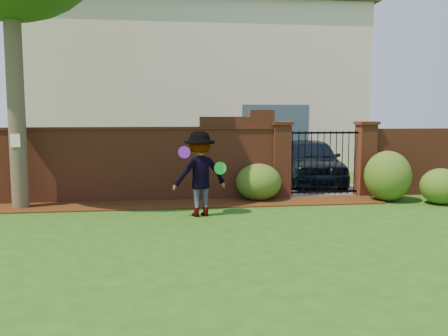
{
  "coord_description": "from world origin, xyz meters",
  "views": [
    {
      "loc": [
        -0.56,
        -7.37,
        2.04
      ],
      "look_at": [
        0.63,
        1.4,
        1.05
      ],
      "focal_mm": 38.12,
      "sensor_mm": 36.0,
      "label": 1
    }
  ],
  "objects": [
    {
      "name": "ground",
      "position": [
        0.0,
        0.0,
        -0.01
      ],
      "size": [
        80.0,
        80.0,
        0.01
      ],
      "primitive_type": "cube",
      "color": "#234F13",
      "rests_on": "ground"
    },
    {
      "name": "mulch_bed",
      "position": [
        -0.95,
        3.34,
        0.01
      ],
      "size": [
        11.1,
        1.08,
        0.03
      ],
      "primitive_type": "cube",
      "color": "#361A09",
      "rests_on": "ground"
    },
    {
      "name": "brick_wall",
      "position": [
        -2.01,
        4.0,
        0.93
      ],
      "size": [
        8.7,
        0.31,
        2.16
      ],
      "color": "brown",
      "rests_on": "ground"
    },
    {
      "name": "brick_wall_return",
      "position": [
        6.6,
        4.0,
        0.85
      ],
      "size": [
        4.0,
        0.25,
        1.7
      ],
      "primitive_type": "cube",
      "color": "brown",
      "rests_on": "ground"
    },
    {
      "name": "pillar_left",
      "position": [
        2.4,
        4.0,
        0.96
      ],
      "size": [
        0.5,
        0.5,
        1.88
      ],
      "color": "brown",
      "rests_on": "ground"
    },
    {
      "name": "pillar_right",
      "position": [
        4.6,
        4.0,
        0.96
      ],
      "size": [
        0.5,
        0.5,
        1.88
      ],
      "color": "brown",
      "rests_on": "ground"
    },
    {
      "name": "iron_gate",
      "position": [
        3.5,
        4.0,
        0.85
      ],
      "size": [
        1.78,
        0.03,
        1.6
      ],
      "color": "black",
      "rests_on": "ground"
    },
    {
      "name": "driveway",
      "position": [
        3.5,
        8.0,
        0.01
      ],
      "size": [
        3.2,
        8.0,
        0.01
      ],
      "primitive_type": "cube",
      "color": "#64635E",
      "rests_on": "ground"
    },
    {
      "name": "house",
      "position": [
        1.0,
        12.0,
        3.16
      ],
      "size": [
        12.4,
        6.4,
        6.3
      ],
      "color": "beige",
      "rests_on": "ground"
    },
    {
      "name": "car",
      "position": [
        3.85,
        6.03,
        0.68
      ],
      "size": [
        2.05,
        4.17,
        1.37
      ],
      "primitive_type": "imported",
      "rotation": [
        0.0,
        0.0,
        -0.11
      ],
      "color": "black",
      "rests_on": "ground"
    },
    {
      "name": "paper_notice",
      "position": [
        -3.6,
        3.21,
        1.5
      ],
      "size": [
        0.2,
        0.01,
        0.28
      ],
      "primitive_type": "cube",
      "color": "white",
      "rests_on": "tree"
    },
    {
      "name": "shrub_left",
      "position": [
        1.77,
        3.65,
        0.44
      ],
      "size": [
        1.09,
        1.09,
        0.89
      ],
      "primitive_type": "ellipsoid",
      "color": "#2A5319",
      "rests_on": "ground"
    },
    {
      "name": "shrub_middle",
      "position": [
        4.79,
        3.18,
        0.6
      ],
      "size": [
        1.09,
        1.09,
        1.2
      ],
      "primitive_type": "ellipsoid",
      "color": "#2A5319",
      "rests_on": "ground"
    },
    {
      "name": "shrub_right",
      "position": [
        5.82,
        2.62,
        0.41
      ],
      "size": [
        0.93,
        0.93,
        0.83
      ],
      "primitive_type": "ellipsoid",
      "color": "#2A5319",
      "rests_on": "ground"
    },
    {
      "name": "man",
      "position": [
        0.24,
        2.08,
        0.86
      ],
      "size": [
        1.22,
        0.87,
        1.71
      ],
      "primitive_type": "imported",
      "rotation": [
        0.0,
        0.0,
        3.37
      ],
      "color": "gray",
      "rests_on": "ground"
    },
    {
      "name": "frisbee_purple",
      "position": [
        -0.09,
        1.83,
        1.32
      ],
      "size": [
        0.25,
        0.1,
        0.24
      ],
      "primitive_type": "cylinder",
      "rotation": [
        1.36,
        0.0,
        0.14
      ],
      "color": "#6D1BAC",
      "rests_on": "man"
    },
    {
      "name": "frisbee_green",
      "position": [
        0.63,
        2.0,
        0.98
      ],
      "size": [
        0.26,
        0.1,
        0.26
      ],
      "primitive_type": "cylinder",
      "rotation": [
        1.43,
        0.0,
        0.15
      ],
      "color": "green",
      "rests_on": "man"
    }
  ]
}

